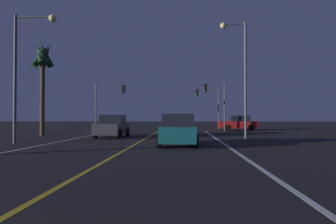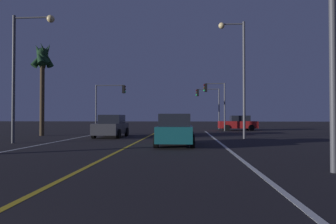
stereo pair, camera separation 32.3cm
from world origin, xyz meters
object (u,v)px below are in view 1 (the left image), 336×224
object	(u,v)px
traffic_light_near_right	(214,96)
street_lamp_left_mid	(25,60)
palm_tree_left_mid	(43,62)
traffic_light_far_right	(207,99)
car_ahead_far	(176,126)
car_crossing_side	(238,123)
car_oncoming	(113,126)
traffic_light_near_left	(110,96)
street_lamp_right_far	(240,65)
car_lead_same_lane	(178,130)

from	to	relation	value
traffic_light_near_right	street_lamp_left_mid	size ratio (longest dim) A/B	0.70
palm_tree_left_mid	traffic_light_far_right	bearing A→B (deg)	44.77
car_ahead_far	street_lamp_left_mid	bearing A→B (deg)	132.04
car_crossing_side	traffic_light_near_right	bearing A→B (deg)	31.23
car_oncoming	street_lamp_left_mid	world-z (taller)	street_lamp_left_mid
traffic_light_far_right	street_lamp_left_mid	distance (m)	24.33
traffic_light_near_left	street_lamp_right_far	bearing A→B (deg)	-42.19
car_oncoming	street_lamp_right_far	xyz separation A→B (m)	(9.39, -0.88, 4.41)
street_lamp_left_mid	palm_tree_left_mid	distance (m)	7.11
car_ahead_far	street_lamp_right_far	distance (m)	7.19
car_oncoming	street_lamp_left_mid	size ratio (longest dim) A/B	0.57
car_ahead_far	traffic_light_far_right	xyz separation A→B (m)	(3.68, 13.32, 3.03)
traffic_light_near_right	car_crossing_side	bearing A→B (deg)	-148.77
traffic_light_far_right	street_lamp_left_mid	xyz separation A→B (m)	(-12.21, -21.01, 0.99)
street_lamp_left_mid	palm_tree_left_mid	size ratio (longest dim) A/B	0.97
street_lamp_right_far	traffic_light_near_left	bearing A→B (deg)	-42.19
car_crossing_side	traffic_light_far_right	size ratio (longest dim) A/B	0.83
car_ahead_far	traffic_light_near_left	world-z (taller)	traffic_light_near_left
car_oncoming	traffic_light_far_right	size ratio (longest dim) A/B	0.83
traffic_light_near_right	street_lamp_right_far	distance (m)	11.16
street_lamp_left_mid	street_lamp_right_far	bearing A→B (deg)	18.66
car_lead_same_lane	traffic_light_near_left	size ratio (longest dim) A/B	0.84
car_oncoming	traffic_light_far_right	world-z (taller)	traffic_light_far_right
car_oncoming	traffic_light_near_left	world-z (taller)	traffic_light_near_left
car_lead_same_lane	street_lamp_left_mid	size ratio (longest dim) A/B	0.57
car_lead_same_lane	traffic_light_near_right	bearing A→B (deg)	-12.66
traffic_light_near_left	palm_tree_left_mid	xyz separation A→B (m)	(-3.31, -8.90, 2.22)
car_crossing_side	palm_tree_left_mid	distance (m)	21.31
car_ahead_far	traffic_light_near_right	xyz separation A→B (m)	(4.04, 7.82, 3.05)
traffic_light_near_left	car_lead_same_lane	bearing A→B (deg)	-64.02
car_ahead_far	traffic_light_near_left	size ratio (longest dim) A/B	0.84
car_crossing_side	traffic_light_near_right	world-z (taller)	traffic_light_near_right
car_oncoming	street_lamp_left_mid	distance (m)	7.70
traffic_light_near_right	traffic_light_near_left	world-z (taller)	traffic_light_near_right
traffic_light_far_right	street_lamp_right_far	size ratio (longest dim) A/B	0.62
traffic_light_far_right	street_lamp_left_mid	bearing A→B (deg)	59.83
traffic_light_near_right	traffic_light_far_right	xyz separation A→B (m)	(-0.36, 5.50, -0.01)
car_ahead_far	car_lead_same_lane	distance (m)	8.43
car_crossing_side	car_lead_same_lane	size ratio (longest dim) A/B	1.00
traffic_light_near_right	car_lead_same_lane	bearing A→B (deg)	77.34
traffic_light_near_right	traffic_light_near_left	xyz separation A→B (m)	(-11.56, 0.00, -0.02)
traffic_light_far_right	palm_tree_left_mid	size ratio (longest dim) A/B	0.67
palm_tree_left_mid	car_crossing_side	bearing A→B (deg)	30.94
car_ahead_far	car_lead_same_lane	xyz separation A→B (m)	(0.39, -8.42, 0.00)
car_ahead_far	car_crossing_side	world-z (taller)	same
palm_tree_left_mid	car_oncoming	bearing A→B (deg)	-11.78
traffic_light_near_left	traffic_light_far_right	xyz separation A→B (m)	(11.20, 5.50, 0.00)
street_lamp_left_mid	street_lamp_right_far	xyz separation A→B (m)	(13.21, 4.46, 0.39)
traffic_light_near_right	street_lamp_left_mid	world-z (taller)	street_lamp_left_mid
traffic_light_far_right	street_lamp_right_far	world-z (taller)	street_lamp_right_far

